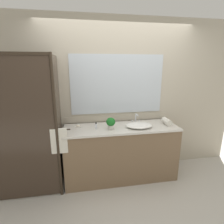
{
  "coord_description": "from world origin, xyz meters",
  "views": [
    {
      "loc": [
        -0.61,
        -2.6,
        1.85
      ],
      "look_at": [
        -0.15,
        0.0,
        1.15
      ],
      "focal_mm": 28.56,
      "sensor_mm": 36.0,
      "label": 1
    }
  ],
  "objects_px": {
    "soap_dish": "(78,126)",
    "rolled_towel_near_edge": "(167,122)",
    "faucet": "(136,120)",
    "amenity_bottle_conditioner": "(96,126)",
    "potted_plant": "(111,123)",
    "amenity_bottle_body_wash": "(110,123)",
    "sink_basin": "(139,125)"
  },
  "relations": [
    {
      "from": "amenity_bottle_conditioner",
      "to": "rolled_towel_near_edge",
      "type": "height_order",
      "value": "same"
    },
    {
      "from": "sink_basin",
      "to": "rolled_towel_near_edge",
      "type": "bearing_deg",
      "value": 4.97
    },
    {
      "from": "faucet",
      "to": "amenity_bottle_conditioner",
      "type": "relative_size",
      "value": 1.74
    },
    {
      "from": "sink_basin",
      "to": "rolled_towel_near_edge",
      "type": "relative_size",
      "value": 2.05
    },
    {
      "from": "soap_dish",
      "to": "amenity_bottle_body_wash",
      "type": "distance_m",
      "value": 0.51
    },
    {
      "from": "amenity_bottle_body_wash",
      "to": "rolled_towel_near_edge",
      "type": "height_order",
      "value": "rolled_towel_near_edge"
    },
    {
      "from": "amenity_bottle_conditioner",
      "to": "rolled_towel_near_edge",
      "type": "bearing_deg",
      "value": 0.6
    },
    {
      "from": "potted_plant",
      "to": "soap_dish",
      "type": "height_order",
      "value": "potted_plant"
    },
    {
      "from": "soap_dish",
      "to": "faucet",
      "type": "bearing_deg",
      "value": 0.82
    },
    {
      "from": "faucet",
      "to": "rolled_towel_near_edge",
      "type": "distance_m",
      "value": 0.5
    },
    {
      "from": "potted_plant",
      "to": "sink_basin",
      "type": "bearing_deg",
      "value": 3.09
    },
    {
      "from": "faucet",
      "to": "soap_dish",
      "type": "distance_m",
      "value": 0.95
    },
    {
      "from": "faucet",
      "to": "amenity_bottle_conditioner",
      "type": "height_order",
      "value": "faucet"
    },
    {
      "from": "potted_plant",
      "to": "rolled_towel_near_edge",
      "type": "relative_size",
      "value": 0.88
    },
    {
      "from": "sink_basin",
      "to": "amenity_bottle_conditioner",
      "type": "bearing_deg",
      "value": 177.45
    },
    {
      "from": "soap_dish",
      "to": "rolled_towel_near_edge",
      "type": "relative_size",
      "value": 0.48
    },
    {
      "from": "soap_dish",
      "to": "rolled_towel_near_edge",
      "type": "xyz_separation_m",
      "value": [
        1.44,
        -0.12,
        0.04
      ]
    },
    {
      "from": "sink_basin",
      "to": "amenity_bottle_conditioner",
      "type": "distance_m",
      "value": 0.68
    },
    {
      "from": "amenity_bottle_conditioner",
      "to": "faucet",
      "type": "bearing_deg",
      "value": 12.14
    },
    {
      "from": "amenity_bottle_body_wash",
      "to": "rolled_towel_near_edge",
      "type": "xyz_separation_m",
      "value": [
        0.93,
        -0.08,
        0.01
      ]
    },
    {
      "from": "faucet",
      "to": "amenity_bottle_body_wash",
      "type": "height_order",
      "value": "faucet"
    },
    {
      "from": "rolled_towel_near_edge",
      "to": "soap_dish",
      "type": "bearing_deg",
      "value": 175.24
    },
    {
      "from": "faucet",
      "to": "soap_dish",
      "type": "bearing_deg",
      "value": -179.18
    },
    {
      "from": "amenity_bottle_conditioner",
      "to": "rolled_towel_near_edge",
      "type": "relative_size",
      "value": 0.48
    },
    {
      "from": "faucet",
      "to": "rolled_towel_near_edge",
      "type": "relative_size",
      "value": 0.84
    },
    {
      "from": "faucet",
      "to": "amenity_bottle_conditioner",
      "type": "xyz_separation_m",
      "value": [
        -0.68,
        -0.15,
        -0.01
      ]
    },
    {
      "from": "potted_plant",
      "to": "faucet",
      "type": "bearing_deg",
      "value": 23.59
    },
    {
      "from": "soap_dish",
      "to": "amenity_bottle_conditioner",
      "type": "relative_size",
      "value": 0.99
    },
    {
      "from": "sink_basin",
      "to": "potted_plant",
      "type": "xyz_separation_m",
      "value": [
        -0.46,
        -0.02,
        0.07
      ]
    },
    {
      "from": "potted_plant",
      "to": "soap_dish",
      "type": "bearing_deg",
      "value": 159.19
    },
    {
      "from": "potted_plant",
      "to": "amenity_bottle_conditioner",
      "type": "xyz_separation_m",
      "value": [
        -0.22,
        0.05,
        -0.06
      ]
    },
    {
      "from": "potted_plant",
      "to": "amenity_bottle_body_wash",
      "type": "height_order",
      "value": "potted_plant"
    }
  ]
}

